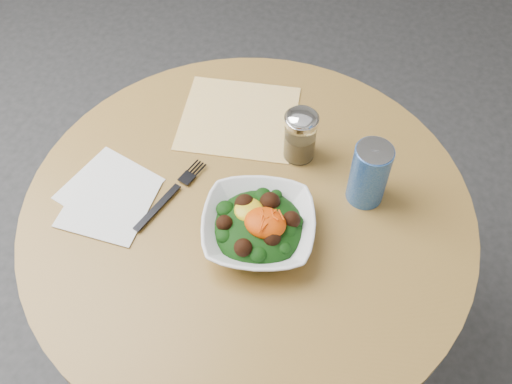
# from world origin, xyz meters

# --- Properties ---
(ground) EXTENTS (6.00, 6.00, 0.00)m
(ground) POSITION_xyz_m (0.00, 0.00, 0.00)
(ground) COLOR #2E2E30
(ground) RESTS_ON ground
(table) EXTENTS (0.90, 0.90, 0.75)m
(table) POSITION_xyz_m (0.00, 0.00, 0.55)
(table) COLOR black
(table) RESTS_ON ground
(cloth_napkin) EXTENTS (0.29, 0.27, 0.00)m
(cloth_napkin) POSITION_xyz_m (-0.10, 0.22, 0.75)
(cloth_napkin) COLOR orange
(cloth_napkin) RESTS_ON table
(paper_napkins) EXTENTS (0.20, 0.22, 0.00)m
(paper_napkins) POSITION_xyz_m (-0.27, -0.07, 0.75)
(paper_napkins) COLOR white
(paper_napkins) RESTS_ON table
(salad_bowl) EXTENTS (0.26, 0.26, 0.08)m
(salad_bowl) POSITION_xyz_m (0.04, -0.05, 0.78)
(salad_bowl) COLOR white
(salad_bowl) RESTS_ON table
(fork) EXTENTS (0.07, 0.20, 0.00)m
(fork) POSITION_xyz_m (-0.15, -0.02, 0.76)
(fork) COLOR black
(fork) RESTS_ON table
(spice_shaker) EXTENTS (0.07, 0.07, 0.13)m
(spice_shaker) POSITION_xyz_m (0.06, 0.16, 0.81)
(spice_shaker) COLOR silver
(spice_shaker) RESTS_ON table
(beverage_can) EXTENTS (0.07, 0.07, 0.14)m
(beverage_can) POSITION_xyz_m (0.21, 0.11, 0.82)
(beverage_can) COLOR #0D3399
(beverage_can) RESTS_ON table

